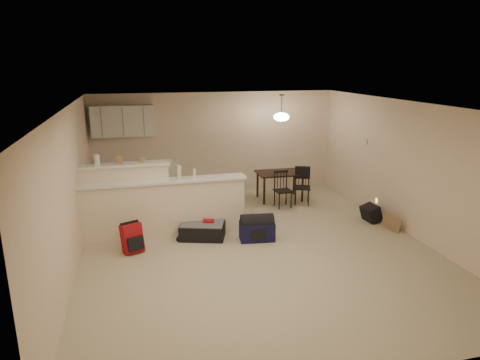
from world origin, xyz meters
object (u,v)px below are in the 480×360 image
object	(u,v)px
navy_duffel	(257,231)
dining_chair_near	(283,190)
red_backpack	(132,238)
suitcase	(203,231)
black_daypack	(371,214)
pendant_lamp	(281,117)
dining_chair_far	(302,187)
dining_table	(280,175)

from	to	relation	value
navy_duffel	dining_chair_near	bearing A→B (deg)	63.14
red_backpack	suitcase	bearing A→B (deg)	-8.96
suitcase	navy_duffel	bearing A→B (deg)	-2.31
red_backpack	black_daypack	bearing A→B (deg)	-19.07
pendant_lamp	dining_chair_far	xyz separation A→B (m)	(0.39, -0.45, -1.57)
dining_chair_near	dining_chair_far	xyz separation A→B (m)	(0.51, 0.11, 0.01)
dining_table	red_backpack	xyz separation A→B (m)	(-3.46, -2.19, -0.34)
dining_table	black_daypack	bearing A→B (deg)	-53.37
suitcase	red_backpack	xyz separation A→B (m)	(-1.28, -0.32, 0.12)
dining_chair_near	black_daypack	world-z (taller)	dining_chair_near
dining_chair_far	black_daypack	world-z (taller)	dining_chair_far
dining_chair_far	red_backpack	xyz separation A→B (m)	(-3.85, -1.73, -0.17)
dining_chair_far	black_daypack	distance (m)	1.73
navy_duffel	black_daypack	xyz separation A→B (m)	(2.56, 0.35, -0.01)
dining_chair_near	navy_duffel	bearing A→B (deg)	-127.92
dining_chair_near	red_backpack	bearing A→B (deg)	-158.45
dining_chair_far	black_daypack	xyz separation A→B (m)	(0.96, -1.42, -0.25)
pendant_lamp	dining_chair_near	bearing A→B (deg)	-101.85
dining_table	pendant_lamp	distance (m)	1.40
dining_table	dining_chair_far	world-z (taller)	dining_chair_far
pendant_lamp	dining_chair_far	size ratio (longest dim) A/B	0.74
dining_chair_far	suitcase	xyz separation A→B (m)	(-2.56, -1.42, -0.28)
dining_chair_near	black_daypack	distance (m)	1.98
red_backpack	black_daypack	size ratio (longest dim) A/B	1.34
dining_chair_far	red_backpack	size ratio (longest dim) A/B	1.66
dining_table	black_daypack	world-z (taller)	dining_table
dining_chair_far	navy_duffel	size ratio (longest dim) A/B	1.33
dining_table	dining_chair_near	xyz separation A→B (m)	(-0.12, -0.56, -0.18)
dining_table	pendant_lamp	world-z (taller)	pendant_lamp
pendant_lamp	dining_table	bearing A→B (deg)	0.00
pendant_lamp	suitcase	bearing A→B (deg)	-139.30
red_backpack	navy_duffel	size ratio (longest dim) A/B	0.80
pendant_lamp	black_daypack	distance (m)	2.94
dining_chair_near	red_backpack	size ratio (longest dim) A/B	1.63
dining_table	navy_duffel	size ratio (longest dim) A/B	1.73
navy_duffel	black_daypack	distance (m)	2.59
pendant_lamp	navy_duffel	bearing A→B (deg)	-118.71
red_backpack	navy_duffel	distance (m)	2.24
dining_table	red_backpack	distance (m)	4.11
dining_table	suitcase	xyz separation A→B (m)	(-2.18, -1.87, -0.46)
dining_table	pendant_lamp	size ratio (longest dim) A/B	1.76
red_backpack	navy_duffel	xyz separation A→B (m)	(2.24, -0.03, -0.08)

